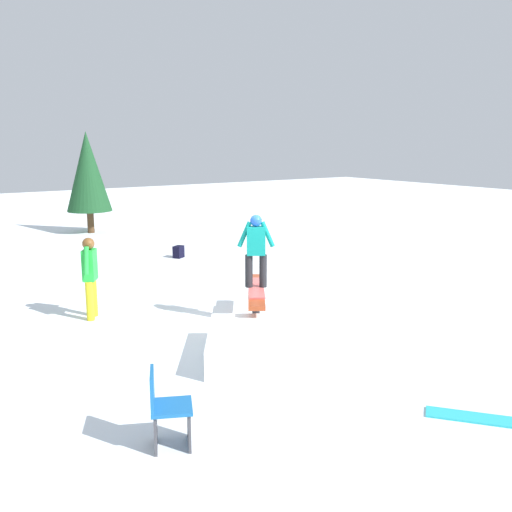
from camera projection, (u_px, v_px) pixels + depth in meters
ground_plane at (256, 323)px, 10.42m from camera, size 60.00×60.00×0.00m
rail_feature at (256, 294)px, 10.31m from camera, size 2.04×1.47×0.65m
snow_kicker_ramp at (257, 344)px, 8.72m from camera, size 2.33×2.24×0.43m
main_rider_on_rail at (256, 253)px, 10.16m from camera, size 1.36×1.00×1.34m
bystander_green at (90, 273)px, 10.55m from camera, size 0.59×0.41×1.53m
loose_snowboard_cyan at (493, 420)px, 6.79m from camera, size 1.37×1.19×0.02m
folding_chair at (167, 411)px, 6.15m from camera, size 0.58×0.58×0.88m
backpack_on_snow at (179, 252)px, 16.16m from camera, size 0.35×0.37×0.34m
pine_tree_near at (88, 172)px, 20.10m from camera, size 1.58×1.58×3.58m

